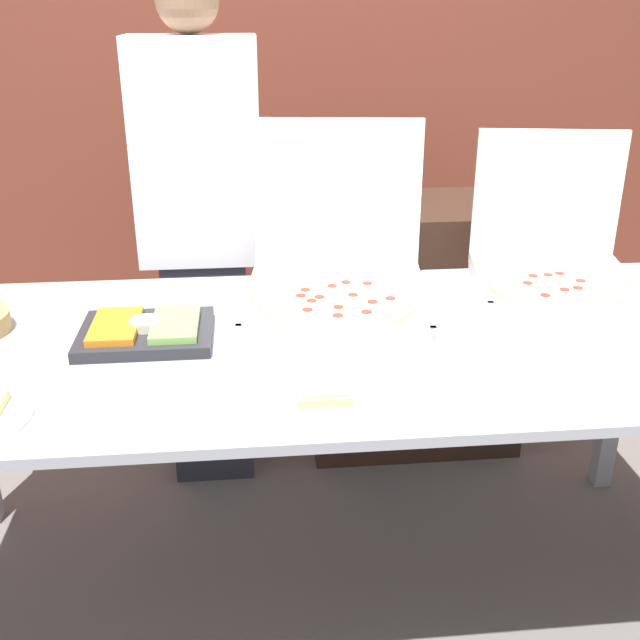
{
  "coord_description": "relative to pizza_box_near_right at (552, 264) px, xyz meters",
  "views": [
    {
      "loc": [
        -0.17,
        -1.74,
        1.62
      ],
      "look_at": [
        0.0,
        0.0,
        0.88
      ],
      "focal_mm": 42.0,
      "sensor_mm": 36.0,
      "label": 1
    }
  ],
  "objects": [
    {
      "name": "person_guest_plaid",
      "position": [
        -1.05,
        0.41,
        -0.01
      ],
      "size": [
        0.4,
        0.22,
        1.73
      ],
      "rotation": [
        0.0,
        0.0,
        3.14
      ],
      "color": "#2D2D38",
      "rests_on": "ground_plane"
    },
    {
      "name": "ground_plane",
      "position": [
        -0.72,
        -0.29,
        -0.91
      ],
      "size": [
        16.0,
        16.0,
        0.0
      ],
      "primitive_type": "plane",
      "color": "slate"
    },
    {
      "name": "brick_wall_behind",
      "position": [
        -0.72,
        1.41,
        0.49
      ],
      "size": [
        10.0,
        0.06,
        2.8
      ],
      "color": "brown",
      "rests_on": "ground_plane"
    },
    {
      "name": "pizza_box_near_right",
      "position": [
        0.0,
        0.0,
        0.0
      ],
      "size": [
        0.52,
        0.53,
        0.44
      ],
      "rotation": [
        0.0,
        0.0,
        -0.17
      ],
      "color": "white",
      "rests_on": "buffet_table"
    },
    {
      "name": "soda_can_silver",
      "position": [
        -0.57,
        0.7,
        0.1
      ],
      "size": [
        0.07,
        0.07,
        0.12
      ],
      "color": "silver",
      "rests_on": "sideboard_podium"
    },
    {
      "name": "paper_plate_front_center",
      "position": [
        -0.75,
        -0.58,
        -0.07
      ],
      "size": [
        0.24,
        0.24,
        0.03
      ],
      "color": "white",
      "rests_on": "buffet_table"
    },
    {
      "name": "sideboard_podium",
      "position": [
        -0.27,
        0.6,
        -0.44
      ],
      "size": [
        0.79,
        0.5,
        0.95
      ],
      "color": "#382319",
      "rests_on": "ground_plane"
    },
    {
      "name": "soda_bottle",
      "position": [
        -0.36,
        0.66,
        0.17
      ],
      "size": [
        0.1,
        0.1,
        0.3
      ],
      "color": "#2D6638",
      "rests_on": "sideboard_podium"
    },
    {
      "name": "veggie_tray",
      "position": [
        -1.16,
        -0.25,
        -0.06
      ],
      "size": [
        0.33,
        0.27,
        0.05
      ],
      "color": "#28282D",
      "rests_on": "buffet_table"
    },
    {
      "name": "buffet_table",
      "position": [
        -0.72,
        -0.29,
        -0.16
      ],
      "size": [
        2.25,
        0.99,
        0.83
      ],
      "color": "#A8AAB2",
      "rests_on": "ground_plane"
    },
    {
      "name": "pizza_box_near_left",
      "position": [
        -0.65,
        -0.05,
        0.01
      ],
      "size": [
        0.56,
        0.57,
        0.49
      ],
      "rotation": [
        0.0,
        0.0,
        -0.13
      ],
      "color": "white",
      "rests_on": "buffet_table"
    }
  ]
}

